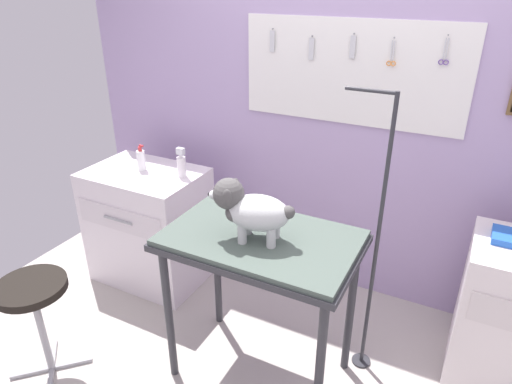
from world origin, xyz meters
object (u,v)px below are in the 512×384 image
Objects in this scene: counter_left at (149,225)px; stool at (34,300)px; pump_bottle_white at (141,160)px; grooming_table at (261,252)px; dog at (250,209)px; grooming_arm at (374,255)px.

stool is (0.07, -1.03, 0.08)m from counter_left.
counter_left is at bearing -43.29° from pump_bottle_white.
grooming_table is 0.27m from dog.
counter_left is at bearing 93.71° from stool.
grooming_table is 1.59× the size of stool.
grooming_arm is 0.74m from dog.
counter_left is 0.51m from pump_bottle_white.
grooming_table is 1.30m from counter_left.
pump_bottle_white is (-0.09, 1.05, 0.42)m from stool.
grooming_table reaches higher than stool.
dog is 1.39m from counter_left.
grooming_arm is at bearing -5.39° from pump_bottle_white.
stool is (-1.09, -0.56, -0.30)m from grooming_table.
grooming_arm is 1.69m from counter_left.
pump_bottle_white is (-0.02, 0.02, 0.51)m from counter_left.
grooming_arm is (0.50, 0.33, -0.06)m from grooming_table.
grooming_arm is 1.89× the size of counter_left.
dog is at bearing -25.34° from pump_bottle_white.
stool is at bearing -86.29° from counter_left.
grooming_arm reaches higher than stool.
dog reaches higher than counter_left.
dog is 0.68× the size of stool.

